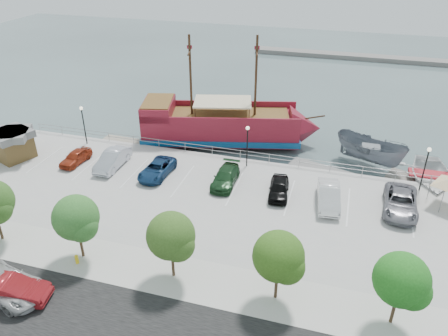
# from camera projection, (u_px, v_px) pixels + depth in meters

# --- Properties ---
(ground) EXTENTS (160.00, 160.00, 0.00)m
(ground) POSITION_uv_depth(u_px,v_px,m) (228.00, 210.00, 38.30)
(ground) COLOR #3C4A4C
(sidewalk) EXTENTS (100.00, 4.00, 0.05)m
(sidewalk) POSITION_uv_depth(u_px,v_px,m) (188.00, 278.00, 29.42)
(sidewalk) COLOR #B9B8B1
(sidewalk) RESTS_ON land_slab
(seawall_railing) EXTENTS (50.00, 0.06, 1.00)m
(seawall_railing) POSITION_uv_depth(u_px,v_px,m) (250.00, 155.00, 44.10)
(seawall_railing) COLOR gray
(seawall_railing) RESTS_ON land_slab
(far_shore) EXTENTS (40.00, 3.00, 0.80)m
(far_shore) POSITION_uv_depth(u_px,v_px,m) (361.00, 57.00, 81.72)
(far_shore) COLOR slate
(far_shore) RESTS_ON ground
(pirate_ship) EXTENTS (20.59, 10.16, 12.75)m
(pirate_ship) POSITION_uv_depth(u_px,v_px,m) (234.00, 126.00, 49.06)
(pirate_ship) COLOR maroon
(pirate_ship) RESTS_ON ground
(patrol_boat) EXTENTS (8.15, 6.18, 2.98)m
(patrol_boat) POSITION_uv_depth(u_px,v_px,m) (370.00, 153.00, 44.70)
(patrol_boat) COLOR slate
(patrol_boat) RESTS_ON ground
(speedboat) EXTENTS (5.53, 7.66, 1.57)m
(speedboat) POSITION_uv_depth(u_px,v_px,m) (430.00, 178.00, 41.65)
(speedboat) COLOR silver
(speedboat) RESTS_ON ground
(dock_west) EXTENTS (7.69, 2.44, 0.44)m
(dock_west) POSITION_uv_depth(u_px,v_px,m) (133.00, 144.00, 49.37)
(dock_west) COLOR gray
(dock_west) RESTS_ON ground
(dock_mid) EXTENTS (6.95, 3.82, 0.38)m
(dock_mid) POSITION_uv_depth(u_px,v_px,m) (322.00, 170.00, 44.12)
(dock_mid) COLOR slate
(dock_mid) RESTS_ON ground
(dock_east) EXTENTS (7.63, 4.65, 0.42)m
(dock_east) POSITION_uv_depth(u_px,v_px,m) (427.00, 185.00, 41.64)
(dock_east) COLOR slate
(dock_east) RESTS_ON ground
(shed) EXTENTS (4.62, 4.62, 2.94)m
(shed) POSITION_uv_depth(u_px,v_px,m) (12.00, 144.00, 44.10)
(shed) COLOR brown
(shed) RESTS_ON land_slab
(street_van) EXTENTS (6.24, 3.79, 1.62)m
(street_van) POSITION_uv_depth(u_px,v_px,m) (5.00, 284.00, 27.83)
(street_van) COLOR #ADADAD
(street_van) RESTS_ON street
(street_sedan) EXTENTS (5.11, 2.61, 1.61)m
(street_sedan) POSITION_uv_depth(u_px,v_px,m) (10.00, 290.00, 27.39)
(street_sedan) COLOR maroon
(street_sedan) RESTS_ON street
(fire_hydrant) EXTENTS (0.27, 0.27, 0.77)m
(fire_hydrant) POSITION_uv_depth(u_px,v_px,m) (77.00, 259.00, 30.54)
(fire_hydrant) COLOR yellow
(fire_hydrant) RESTS_ON sidewalk
(lamp_post_left) EXTENTS (0.36, 0.36, 4.28)m
(lamp_post_left) POSITION_uv_depth(u_px,v_px,m) (83.00, 119.00, 46.33)
(lamp_post_left) COLOR black
(lamp_post_left) RESTS_ON land_slab
(lamp_post_mid) EXTENTS (0.36, 0.36, 4.28)m
(lamp_post_mid) POSITION_uv_depth(u_px,v_px,m) (247.00, 139.00, 41.84)
(lamp_post_mid) COLOR black
(lamp_post_mid) RESTS_ON land_slab
(lamp_post_right) EXTENTS (0.36, 0.36, 4.28)m
(lamp_post_right) POSITION_uv_depth(u_px,v_px,m) (426.00, 162.00, 37.84)
(lamp_post_right) COLOR black
(lamp_post_right) RESTS_ON land_slab
(tree_c) EXTENTS (3.30, 3.20, 5.00)m
(tree_c) POSITION_uv_depth(u_px,v_px,m) (77.00, 220.00, 29.73)
(tree_c) COLOR #473321
(tree_c) RESTS_ON sidewalk
(tree_d) EXTENTS (3.30, 3.20, 5.00)m
(tree_d) POSITION_uv_depth(u_px,v_px,m) (173.00, 238.00, 27.98)
(tree_d) COLOR #473321
(tree_d) RESTS_ON sidewalk
(tree_e) EXTENTS (3.30, 3.20, 5.00)m
(tree_e) POSITION_uv_depth(u_px,v_px,m) (281.00, 259.00, 26.23)
(tree_e) COLOR #473321
(tree_e) RESTS_ON sidewalk
(tree_f) EXTENTS (3.30, 3.20, 5.00)m
(tree_f) POSITION_uv_depth(u_px,v_px,m) (404.00, 282.00, 24.49)
(tree_f) COLOR #473321
(tree_f) RESTS_ON sidewalk
(parked_car_a) EXTENTS (1.88, 4.01, 1.33)m
(parked_car_a) POSITION_uv_depth(u_px,v_px,m) (76.00, 157.00, 43.49)
(parked_car_a) COLOR maroon
(parked_car_a) RESTS_ON land_slab
(parked_car_b) EXTENTS (1.76, 4.99, 1.64)m
(parked_car_b) POSITION_uv_depth(u_px,v_px,m) (112.00, 160.00, 42.70)
(parked_car_b) COLOR #B4B9C4
(parked_car_b) RESTS_ON land_slab
(parked_car_c) EXTENTS (2.48, 4.98, 1.35)m
(parked_car_c) POSITION_uv_depth(u_px,v_px,m) (157.00, 169.00, 41.30)
(parked_car_c) COLOR navy
(parked_car_c) RESTS_ON land_slab
(parked_car_d) EXTENTS (2.09, 4.88, 1.40)m
(parked_car_d) POSITION_uv_depth(u_px,v_px,m) (225.00, 177.00, 39.93)
(parked_car_d) COLOR #193E1E
(parked_car_d) RESTS_ON land_slab
(parked_car_e) EXTENTS (2.16, 4.37, 1.43)m
(parked_car_e) POSITION_uv_depth(u_px,v_px,m) (279.00, 188.00, 38.25)
(parked_car_e) COLOR black
(parked_car_e) RESTS_ON land_slab
(parked_car_f) EXTENTS (2.38, 5.24, 1.67)m
(parked_car_f) POSITION_uv_depth(u_px,v_px,m) (329.00, 196.00, 36.91)
(parked_car_f) COLOR white
(parked_car_f) RESTS_ON land_slab
(parked_car_g) EXTENTS (2.95, 5.90, 1.61)m
(parked_car_g) POSITION_uv_depth(u_px,v_px,m) (401.00, 202.00, 36.09)
(parked_car_g) COLOR slate
(parked_car_g) RESTS_ON land_slab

